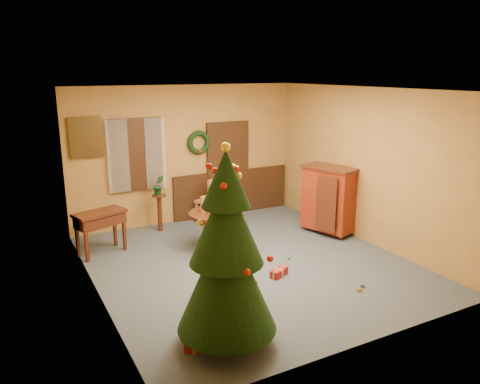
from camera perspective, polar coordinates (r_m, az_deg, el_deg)
room_envelope at (r=10.13m, az=-5.27°, el=2.78°), size 5.50×5.50×5.50m
dining_table at (r=8.56m, az=-2.88°, el=-3.80°), size 1.01×1.01×0.69m
urn at (r=8.46m, az=-2.91°, el=-1.73°), size 0.31×0.31×0.23m
centerpiece_plant at (r=8.38m, az=-2.94°, el=0.32°), size 0.36×0.31×0.39m
chair_near at (r=8.57m, az=-3.12°, el=-3.41°), size 0.56×0.56×1.00m
chair_far at (r=10.03m, az=-3.60°, el=-0.79°), size 0.57×0.57×0.98m
guitar at (r=8.32m, az=-1.06°, el=-5.08°), size 0.37×0.52×0.75m
plant_stand at (r=9.61m, az=-9.78°, el=-1.99°), size 0.29×0.29×0.76m
stand_plant at (r=9.48m, az=-9.91°, el=0.85°), size 0.25×0.21×0.41m
christmas_tree at (r=5.39m, az=-1.67°, el=-7.53°), size 1.18×1.18×2.44m
writing_desk at (r=8.63m, az=-16.68°, el=-3.53°), size 0.97×0.69×0.78m
sideboard at (r=9.45m, az=10.76°, el=-0.71°), size 0.85×1.18×1.36m
gift_a at (r=7.05m, az=0.78°, el=-11.55°), size 0.36×0.33×0.16m
gift_b at (r=5.79m, az=-5.55°, el=-17.54°), size 0.30×0.30×0.23m
gift_c at (r=7.06m, az=-3.03°, el=-11.53°), size 0.35×0.35×0.16m
gift_d at (r=7.60m, az=4.79°, el=-9.74°), size 0.36×0.27×0.12m
toy_a at (r=7.47m, az=14.68°, el=-10.96°), size 0.09×0.09×0.05m
toy_b at (r=8.25m, az=5.97°, el=-7.96°), size 0.06×0.06×0.06m
toy_c at (r=7.66m, az=4.86°, el=-9.83°), size 0.07×0.09×0.05m
toy_d at (r=8.36m, az=1.92°, el=-7.56°), size 0.06×0.06×0.06m
toy_e at (r=7.32m, az=14.26°, el=-11.48°), size 0.09×0.06×0.05m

